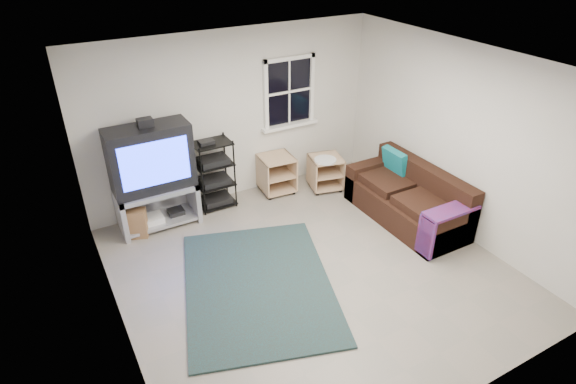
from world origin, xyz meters
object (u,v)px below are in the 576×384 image
av_rack (215,178)px  sofa (409,200)px  tv_unit (152,169)px  side_table_right (325,170)px  side_table_left (276,172)px

av_rack → sofa: size_ratio=0.57×
tv_unit → av_rack: (0.92, 0.08, -0.42)m
side_table_right → sofa: (0.55, -1.40, -0.01)m
av_rack → side_table_left: 1.04m
side_table_right → side_table_left: bearing=157.4°
av_rack → side_table_left: bearing=-1.0°
tv_unit → av_rack: tv_unit is taller
sofa → side_table_left: bearing=127.2°
side_table_left → sofa: size_ratio=0.32×
sofa → side_table_right: bearing=111.6°
av_rack → tv_unit: bearing=-175.1°
tv_unit → side_table_right: 2.77m
av_rack → side_table_right: 1.82m
tv_unit → side_table_right: bearing=-5.3°
side_table_right → sofa: bearing=-68.4°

